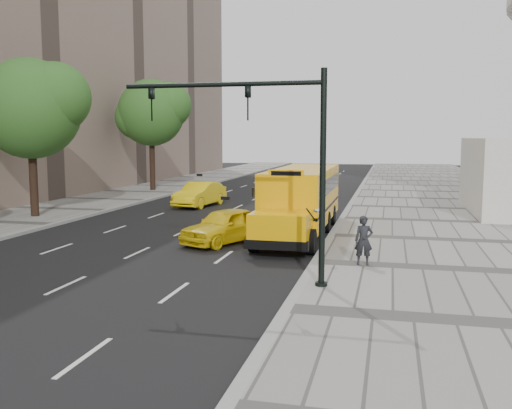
% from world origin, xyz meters
% --- Properties ---
extents(ground, '(140.00, 140.00, 0.00)m').
position_xyz_m(ground, '(0.00, 0.00, 0.00)').
color(ground, black).
rests_on(ground, ground).
extents(sidewalk_museum, '(12.00, 140.00, 0.15)m').
position_xyz_m(sidewalk_museum, '(12.00, 0.00, 0.07)').
color(sidewalk_museum, gray).
rests_on(sidewalk_museum, ground).
extents(curb_museum, '(0.30, 140.00, 0.15)m').
position_xyz_m(curb_museum, '(6.00, 0.00, 0.07)').
color(curb_museum, gray).
rests_on(curb_museum, ground).
extents(curb_far, '(0.30, 140.00, 0.15)m').
position_xyz_m(curb_far, '(-8.00, 0.00, 0.07)').
color(curb_far, gray).
rests_on(curb_far, ground).
extents(tree_b, '(6.08, 5.40, 8.68)m').
position_xyz_m(tree_b, '(-10.40, 2.33, 6.03)').
color(tree_b, black).
rests_on(tree_b, ground).
extents(tree_c, '(6.06, 5.38, 9.11)m').
position_xyz_m(tree_c, '(-10.40, 18.33, 6.47)').
color(tree_c, black).
rests_on(tree_c, ground).
extents(school_bus, '(2.96, 11.56, 3.19)m').
position_xyz_m(school_bus, '(4.50, 1.07, 1.76)').
color(school_bus, '#EDA404').
rests_on(school_bus, ground).
extents(taxi_near, '(3.41, 4.68, 1.48)m').
position_xyz_m(taxi_near, '(1.74, -2.19, 0.74)').
color(taxi_near, yellow).
rests_on(taxi_near, ground).
extents(taxi_far, '(2.33, 4.96, 1.57)m').
position_xyz_m(taxi_far, '(-3.49, 9.74, 0.79)').
color(taxi_far, yellow).
rests_on(taxi_far, ground).
extents(pedestrian, '(0.65, 0.46, 1.68)m').
position_xyz_m(pedestrian, '(7.67, -5.74, 0.99)').
color(pedestrian, black).
rests_on(pedestrian, sidewalk_museum).
extents(traffic_signal, '(6.18, 0.36, 6.40)m').
position_xyz_m(traffic_signal, '(5.19, -8.81, 4.09)').
color(traffic_signal, black).
rests_on(traffic_signal, ground).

